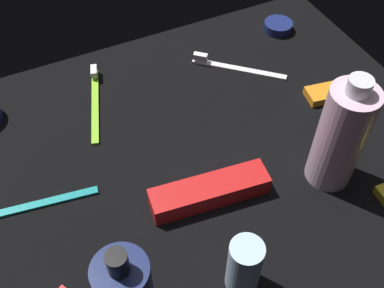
{
  "coord_description": "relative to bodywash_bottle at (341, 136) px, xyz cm",
  "views": [
    {
      "loc": [
        -19.82,
        -41.54,
        57.47
      ],
      "look_at": [
        0.0,
        0.0,
        3.0
      ],
      "focal_mm": 43.31,
      "sensor_mm": 36.0,
      "label": 1
    }
  ],
  "objects": [
    {
      "name": "deodorant_stick",
      "position": [
        -20.49,
        -9.48,
        -4.29
      ],
      "size": [
        4.26,
        4.26,
        9.13
      ],
      "primitive_type": "cylinder",
      "color": "silver",
      "rests_on": "ground_plane"
    },
    {
      "name": "cream_tin_right",
      "position": [
        12.95,
        34.59,
        -7.96
      ],
      "size": [
        5.75,
        5.75,
        1.8
      ],
      "primitive_type": "cylinder",
      "color": "navy",
      "rests_on": "ground_plane"
    },
    {
      "name": "toothpaste_box_red",
      "position": [
        -18.32,
        3.98,
        -7.26
      ],
      "size": [
        17.99,
        6.43,
        3.2
      ],
      "primitive_type": "cube",
      "rotation": [
        0.0,
        0.0,
        -0.12
      ],
      "color": "red",
      "rests_on": "ground_plane"
    },
    {
      "name": "toothbrush_teal",
      "position": [
        -42.83,
        13.7,
        -8.25
      ],
      "size": [
        17.99,
        3.77,
        2.1
      ],
      "color": "teal",
      "rests_on": "ground_plane"
    },
    {
      "name": "bodywash_bottle",
      "position": [
        0.0,
        0.0,
        0.0
      ],
      "size": [
        6.84,
        6.84,
        19.39
      ],
      "color": "silver",
      "rests_on": "ground_plane"
    },
    {
      "name": "toothbrush_lime",
      "position": [
        -27.32,
        30.66,
        -8.25
      ],
      "size": [
        6.61,
        17.51,
        2.1
      ],
      "color": "#8CD133",
      "rests_on": "ground_plane"
    },
    {
      "name": "snack_bar_orange",
      "position": [
        11.75,
        13.95,
        -8.11
      ],
      "size": [
        10.92,
        5.69,
        1.5
      ],
      "primitive_type": "cube",
      "rotation": [
        0.0,
        0.0,
        -0.17
      ],
      "color": "orange",
      "rests_on": "ground_plane"
    },
    {
      "name": "toothbrush_white",
      "position": [
        -1.2,
        27.86,
        -8.25
      ],
      "size": [
        14.24,
        12.86,
        2.1
      ],
      "color": "white",
      "rests_on": "ground_plane"
    },
    {
      "name": "ground_plane",
      "position": [
        -17.24,
        12.15,
        -9.46
      ],
      "size": [
        84.0,
        64.0,
        1.2
      ],
      "primitive_type": "cube",
      "color": "black"
    }
  ]
}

